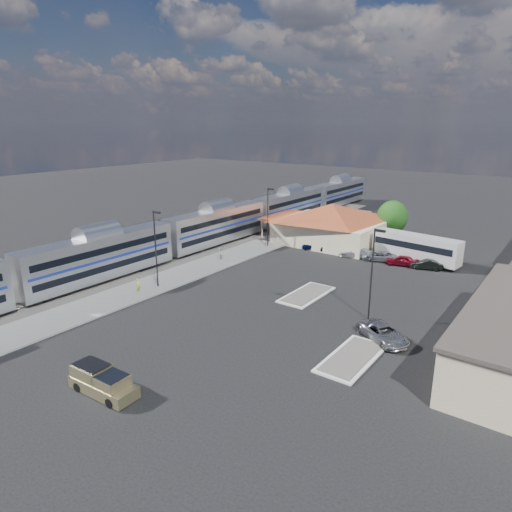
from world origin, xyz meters
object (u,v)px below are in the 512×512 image
Objects in this scene: suv at (383,333)px; station_depot at (331,223)px; pickup_truck at (103,382)px; coach_bus at (416,247)px.

station_depot is at bearing 67.75° from suv.
suv is at bearing -36.23° from pickup_truck.
coach_bus is (-5.24, 24.95, 1.44)m from suv.
coach_bus is (7.54, 44.24, 1.29)m from pickup_truck.
pickup_truck is 1.03× the size of suv.
pickup_truck is 0.45× the size of coach_bus.
station_depot reaches higher than coach_bus.
coach_bus is at bearing 44.45° from suv.
suv is 25.53m from coach_bus.
suv is at bearing -54.84° from station_depot.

